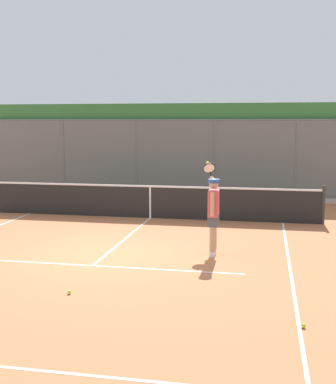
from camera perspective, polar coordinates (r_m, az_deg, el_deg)
ground_plane at (r=10.93m, az=-6.99°, el=-7.01°), size 60.00×60.00×0.00m
court_line_markings at (r=9.91m, az=-8.99°, el=-8.61°), size 7.64×9.24×0.01m
fence_backdrop at (r=19.26m, az=1.10°, el=4.69°), size 17.39×1.37×3.46m
tennis_net at (r=14.82m, az=-2.01°, el=-1.05°), size 9.82×0.09×1.07m
tennis_player at (r=10.73m, az=5.11°, el=-2.09°), size 0.48×1.37×1.91m
tennis_ball_near_baseline at (r=7.43m, az=14.96°, el=-14.30°), size 0.07×0.07×0.07m
tennis_ball_mid_court at (r=8.63m, az=-11.01°, el=-10.99°), size 0.07×0.07×0.07m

